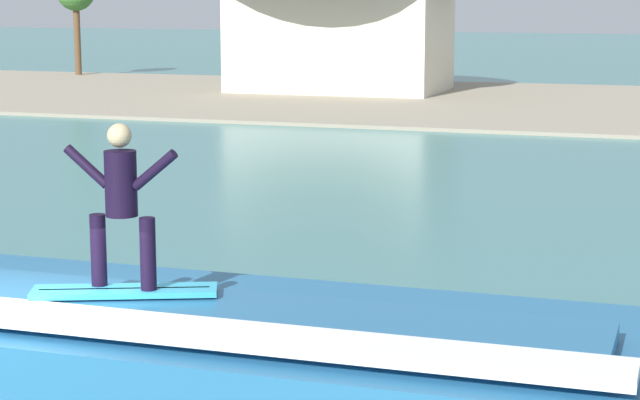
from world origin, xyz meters
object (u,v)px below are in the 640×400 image
surfer (121,197)px  car_near_shore (303,75)px  surfboard (125,291)px  house_with_chimney (341,6)px  wave_crest (189,385)px

surfer → car_near_shore: size_ratio=0.41×
surfboard → house_with_chimney: size_ratio=0.15×
car_near_shore → wave_crest: bearing=-72.3°
wave_crest → house_with_chimney: size_ratio=0.82×
surfboard → car_near_shore: (-12.61, 41.61, -0.93)m
car_near_shore → house_with_chimney: house_with_chimney is taller
surfboard → car_near_shore: surfboard is taller
wave_crest → house_with_chimney: 44.73m
wave_crest → surfboard: size_ratio=5.31×
surfboard → surfer: 0.95m
surfboard → house_with_chimney: 44.77m
car_near_shore → house_with_chimney: (1.36, 1.66, 3.21)m
wave_crest → house_with_chimney: house_with_chimney is taller
wave_crest → surfer: bearing=-158.7°
car_near_shore → surfer: bearing=-73.1°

